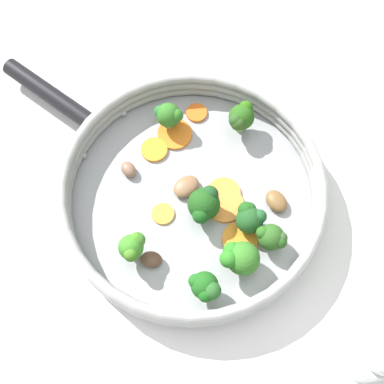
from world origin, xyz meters
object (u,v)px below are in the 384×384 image
carrot_slice_4 (225,205)px  broccoli_floret_2 (169,115)px  skillet (192,199)px  broccoli_floret_1 (132,247)px  broccoli_floret_0 (241,118)px  broccoli_floret_4 (272,238)px  carrot_slice_3 (240,239)px  carrot_slice_1 (197,113)px  mushroom_piece_1 (151,259)px  broccoli_floret_3 (238,259)px  mushroom_piece_3 (183,188)px  broccoli_floret_6 (203,205)px  carrot_slice_5 (161,211)px  broccoli_floret_7 (205,287)px  carrot_slice_6 (175,134)px  broccoli_floret_5 (250,218)px  mushroom_piece_2 (128,169)px  salt_shaker (374,360)px  mushroom_piece_0 (276,201)px  carrot_slice_2 (154,150)px  carrot_slice_0 (224,193)px

carrot_slice_4 → broccoli_floret_2: (-0.00, -0.14, 0.02)m
skillet → broccoli_floret_1: broccoli_floret_1 is taller
broccoli_floret_0 → broccoli_floret_4: bearing=67.8°
carrot_slice_4 → carrot_slice_3: bearing=77.8°
carrot_slice_1 → mushroom_piece_1: 0.21m
broccoli_floret_3 → mushroom_piece_3: size_ratio=1.36×
broccoli_floret_3 → broccoli_floret_6: (-0.00, -0.08, -0.00)m
carrot_slice_5 → broccoli_floret_7: bearing=84.1°
carrot_slice_3 → carrot_slice_6: bearing=-94.3°
carrot_slice_6 → broccoli_floret_5: (-0.01, 0.16, 0.02)m
broccoli_floret_2 → mushroom_piece_2: (0.08, 0.03, -0.02)m
salt_shaker → carrot_slice_5: bearing=-71.4°
carrot_slice_3 → carrot_slice_4: size_ratio=0.92×
carrot_slice_1 → broccoli_floret_2: (0.04, -0.00, 0.02)m
carrot_slice_3 → broccoli_floret_7: 0.08m
carrot_slice_6 → broccoli_floret_3: size_ratio=0.96×
carrot_slice_5 → mushroom_piece_0: 0.14m
broccoli_floret_3 → carrot_slice_5: bearing=-70.7°
broccoli_floret_0 → mushroom_piece_1: bearing=25.2°
carrot_slice_1 → broccoli_floret_7: bearing=58.7°
carrot_slice_1 → broccoli_floret_0: bearing=122.4°
skillet → broccoli_floret_7: size_ratio=6.70×
broccoli_floret_2 → mushroom_piece_3: bearing=68.1°
mushroom_piece_2 → broccoli_floret_5: bearing=121.1°
mushroom_piece_1 → salt_shaker: 0.27m
broccoli_floret_1 → carrot_slice_6: bearing=-138.8°
broccoli_floret_3 → mushroom_piece_1: 0.10m
carrot_slice_3 → mushroom_piece_1: bearing=-19.2°
skillet → carrot_slice_5: bearing=-5.5°
carrot_slice_6 → mushroom_piece_3: 0.08m
carrot_slice_2 → mushroom_piece_0: (-0.09, 0.15, 0.01)m
broccoli_floret_0 → skillet: bearing=23.9°
mushroom_piece_2 → salt_shaker: 0.36m
skillet → salt_shaker: size_ratio=3.41×
carrot_slice_2 → broccoli_floret_6: (-0.00, 0.11, 0.03)m
broccoli_floret_4 → mushroom_piece_1: bearing=-24.7°
mushroom_piece_3 → carrot_slice_5: bearing=13.2°
mushroom_piece_3 → carrot_slice_3: bearing=103.5°
carrot_slice_5 → carrot_slice_6: bearing=-131.4°
carrot_slice_1 → carrot_slice_6: same height
broccoli_floret_0 → broccoli_floret_7: bearing=44.4°
broccoli_floret_2 → broccoli_floret_7: (0.09, 0.21, 0.00)m
carrot_slice_4 → mushroom_piece_1: 0.11m
broccoli_floret_5 → carrot_slice_0: bearing=-88.6°
carrot_slice_2 → broccoli_floret_3: (0.00, 0.19, 0.03)m
skillet → salt_shaker: bearing=100.5°
mushroom_piece_1 → salt_shaker: size_ratio=0.29×
broccoli_floret_4 → mushroom_piece_1: size_ratio=1.48×
skillet → mushroom_piece_3: 0.02m
broccoli_floret_1 → mushroom_piece_2: size_ratio=1.97×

